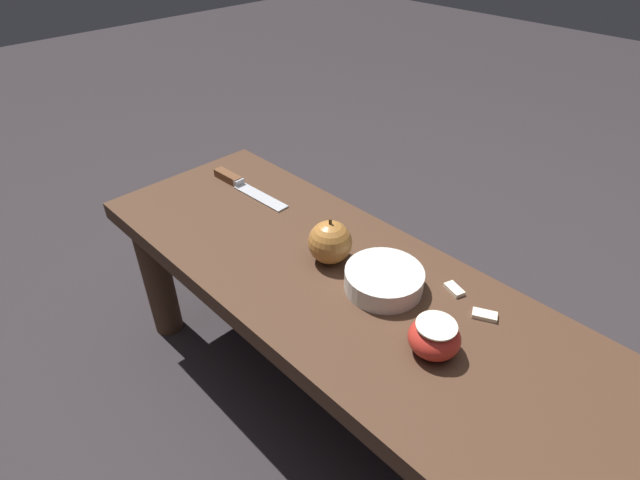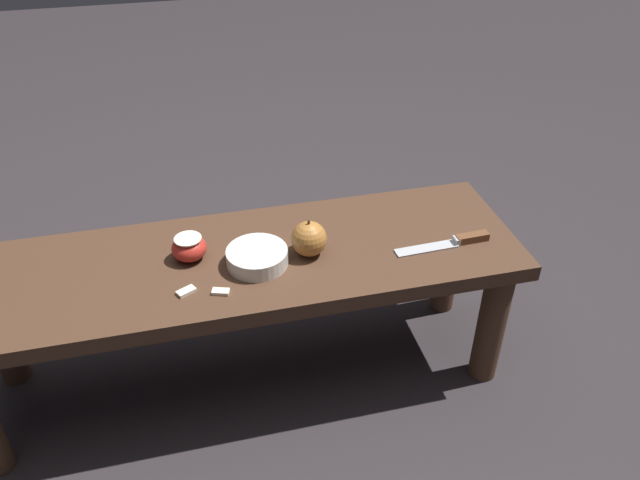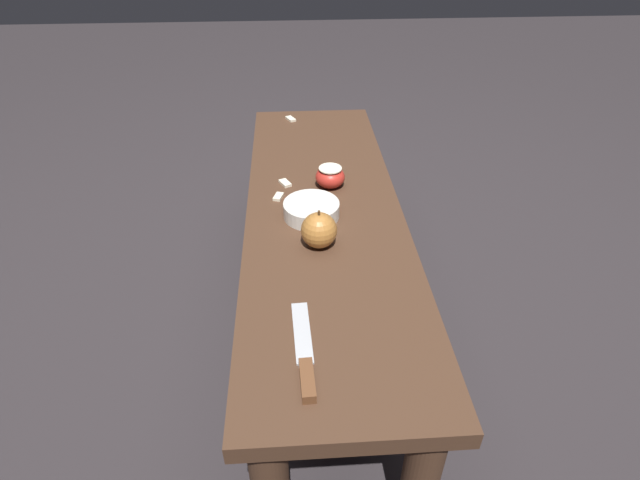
# 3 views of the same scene
# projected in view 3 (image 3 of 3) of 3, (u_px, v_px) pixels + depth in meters

# --- Properties ---
(ground_plane) EXTENTS (8.00, 8.00, 0.00)m
(ground_plane) POSITION_uv_depth(u_px,v_px,m) (323.00, 316.00, 1.56)
(ground_plane) COLOR #2D282B
(wooden_bench) EXTENTS (1.36, 0.41, 0.40)m
(wooden_bench) POSITION_uv_depth(u_px,v_px,m) (324.00, 230.00, 1.36)
(wooden_bench) COLOR #472D1E
(wooden_bench) RESTS_ON ground_plane
(knife) EXTENTS (0.24, 0.04, 0.02)m
(knife) POSITION_uv_depth(u_px,v_px,m) (305.00, 363.00, 0.89)
(knife) COLOR #B7BABF
(knife) RESTS_ON wooden_bench
(apple_whole) EXTENTS (0.09, 0.09, 0.10)m
(apple_whole) POSITION_uv_depth(u_px,v_px,m) (319.00, 230.00, 1.16)
(apple_whole) COLOR #B27233
(apple_whole) RESTS_ON wooden_bench
(apple_cut) EXTENTS (0.08, 0.08, 0.06)m
(apple_cut) POSITION_uv_depth(u_px,v_px,m) (330.00, 177.00, 1.39)
(apple_cut) COLOR red
(apple_cut) RESTS_ON wooden_bench
(apple_slice_near_knife) EXTENTS (0.05, 0.04, 0.01)m
(apple_slice_near_knife) POSITION_uv_depth(u_px,v_px,m) (285.00, 183.00, 1.42)
(apple_slice_near_knife) COLOR silver
(apple_slice_near_knife) RESTS_ON wooden_bench
(apple_slice_center) EXTENTS (0.05, 0.04, 0.01)m
(apple_slice_center) POSITION_uv_depth(u_px,v_px,m) (291.00, 119.00, 1.80)
(apple_slice_center) COLOR silver
(apple_slice_center) RESTS_ON wooden_bench
(apple_slice_near_bowl) EXTENTS (0.04, 0.03, 0.01)m
(apple_slice_near_bowl) POSITION_uv_depth(u_px,v_px,m) (278.00, 197.00, 1.36)
(apple_slice_near_bowl) COLOR silver
(apple_slice_near_bowl) RESTS_ON wooden_bench
(bowl) EXTENTS (0.14, 0.14, 0.04)m
(bowl) POSITION_uv_depth(u_px,v_px,m) (311.00, 210.00, 1.28)
(bowl) COLOR silver
(bowl) RESTS_ON wooden_bench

